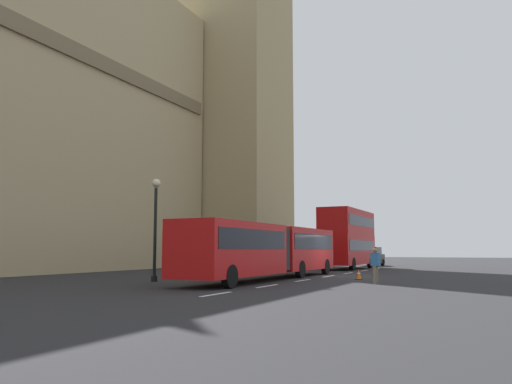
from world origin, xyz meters
TOP-DOWN VIEW (x-y plane):
  - ground_plane at (0.00, 0.00)m, footprint 160.00×160.00m
  - lane_centre_marking at (-0.94, 0.00)m, footprint 29.80×0.16m
  - articulated_bus at (-5.47, 1.99)m, footprint 16.22×2.54m
  - double_decker_bus at (11.16, 2.00)m, footprint 9.37×2.54m
  - sedan_lead at (19.77, 1.97)m, footprint 4.40×1.86m
  - traffic_cone_west at (-3.42, -2.47)m, footprint 0.36×0.36m
  - traffic_cone_middle at (1.15, -2.37)m, footprint 0.36×0.36m
  - street_lamp at (-9.66, 6.50)m, footprint 0.44×0.44m
  - pedestrian_near_cones at (-6.66, -4.09)m, footprint 0.35×0.45m

SIDE VIEW (x-z plane):
  - ground_plane at x=0.00m, z-range 0.00..0.00m
  - lane_centre_marking at x=-0.94m, z-range 0.00..0.01m
  - traffic_cone_west at x=-3.42m, z-range -0.01..0.57m
  - traffic_cone_middle at x=1.15m, z-range -0.01..0.57m
  - pedestrian_near_cones at x=-6.66m, z-range 0.07..1.76m
  - sedan_lead at x=19.77m, z-range -0.01..1.84m
  - articulated_bus at x=-5.47m, z-range 0.30..3.20m
  - double_decker_bus at x=11.16m, z-range 0.26..5.16m
  - street_lamp at x=-9.66m, z-range 0.42..5.69m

